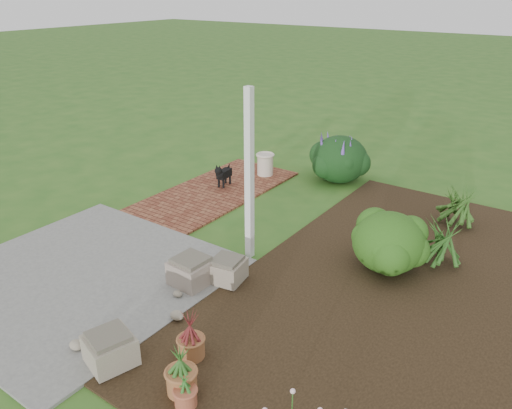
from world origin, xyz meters
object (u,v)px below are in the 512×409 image
Objects in this scene: black_dog at (223,173)px; evergreen_shrub at (389,241)px; cream_ceramic_urn at (265,165)px; stone_trough_near at (110,350)px.

black_dog is 3.96m from evergreen_shrub.
evergreen_shrub is at bearing -22.45° from black_dog.
cream_ceramic_urn is 4.09m from evergreen_shrub.
evergreen_shrub reaches higher than cream_ceramic_urn.
stone_trough_near is 5.10m from black_dog.
cream_ceramic_urn is 0.44× the size of evergreen_shrub.
black_dog reaches higher than stone_trough_near.
stone_trough_near is 0.89× the size of black_dog.
stone_trough_near is at bearing -71.38° from cream_ceramic_urn.
evergreen_shrub is (3.81, -1.07, 0.15)m from black_dog.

